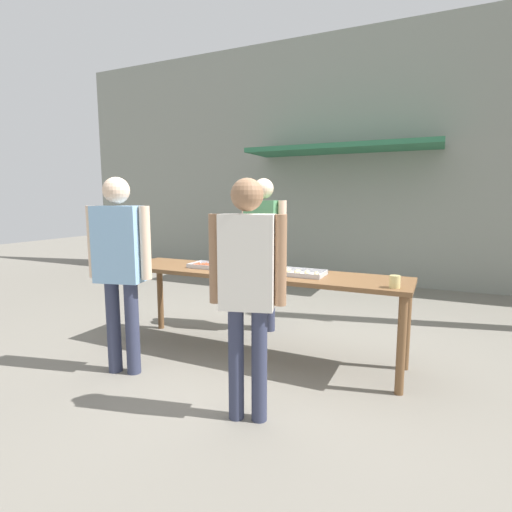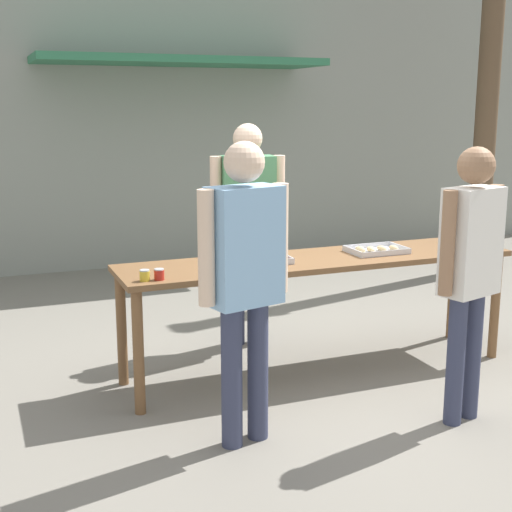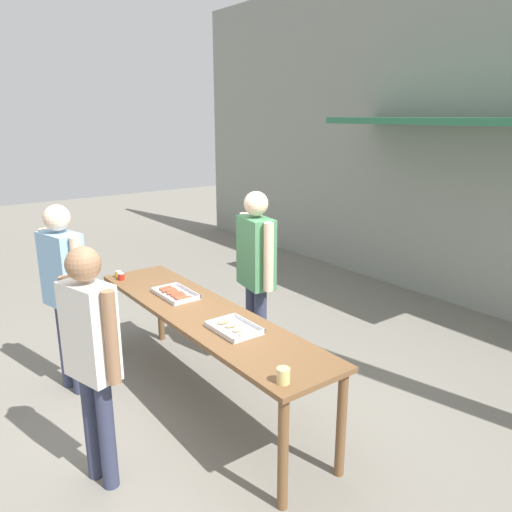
{
  "view_description": "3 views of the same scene",
  "coord_description": "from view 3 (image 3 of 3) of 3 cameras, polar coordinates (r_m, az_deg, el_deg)",
  "views": [
    {
      "loc": [
        1.62,
        -3.49,
        1.56
      ],
      "look_at": [
        0.0,
        0.0,
        1.0
      ],
      "focal_mm": 28.0,
      "sensor_mm": 36.0,
      "label": 1
    },
    {
      "loc": [
        -2.28,
        -4.47,
        1.93
      ],
      "look_at": [
        -0.49,
        -0.0,
        0.9
      ],
      "focal_mm": 50.0,
      "sensor_mm": 36.0,
      "label": 2
    },
    {
      "loc": [
        3.44,
        -2.01,
        2.47
      ],
      "look_at": [
        -0.26,
        0.76,
        1.16
      ],
      "focal_mm": 35.0,
      "sensor_mm": 36.0,
      "label": 3
    }
  ],
  "objects": [
    {
      "name": "person_customer_holding_hotdog",
      "position": [
        4.71,
        -21.1,
        -2.87
      ],
      "size": [
        0.57,
        0.31,
        1.74
      ],
      "rotation": [
        0.0,
        0.0,
        3.38
      ],
      "color": "#333851",
      "rests_on": "ground"
    },
    {
      "name": "person_server_behind_table",
      "position": [
        4.82,
        0.0,
        -1.02
      ],
      "size": [
        0.59,
        0.3,
        1.79
      ],
      "rotation": [
        0.0,
        0.0,
        -0.17
      ],
      "color": "#333851",
      "rests_on": "ground"
    },
    {
      "name": "condiment_jar_ketchup",
      "position": [
        5.24,
        -15.15,
        -2.28
      ],
      "size": [
        0.06,
        0.06,
        0.07
      ],
      "color": "#B22319",
      "rests_on": "serving_table"
    },
    {
      "name": "ground_plane",
      "position": [
        4.68,
        -5.77,
        -16.08
      ],
      "size": [
        24.0,
        24.0,
        0.0
      ],
      "primitive_type": "plane",
      "color": "slate"
    },
    {
      "name": "beer_cup",
      "position": [
        3.2,
        3.14,
        -13.49
      ],
      "size": [
        0.09,
        0.09,
        0.1
      ],
      "color": "#DBC67A",
      "rests_on": "serving_table"
    },
    {
      "name": "serving_table",
      "position": [
        4.33,
        -6.04,
        -7.5
      ],
      "size": [
        2.91,
        0.65,
        0.85
      ],
      "color": "brown",
      "rests_on": "ground"
    },
    {
      "name": "building_facade_back",
      "position": [
        6.91,
        23.94,
        12.74
      ],
      "size": [
        12.0,
        1.11,
        4.5
      ],
      "color": "gray",
      "rests_on": "ground"
    },
    {
      "name": "condiment_jar_mustard",
      "position": [
        5.32,
        -15.44,
        -2.02
      ],
      "size": [
        0.06,
        0.06,
        0.07
      ],
      "color": "gold",
      "rests_on": "serving_table"
    },
    {
      "name": "food_tray_sausages",
      "position": [
        4.69,
        -9.2,
        -4.34
      ],
      "size": [
        0.46,
        0.28,
        0.04
      ],
      "color": "silver",
      "rests_on": "serving_table"
    },
    {
      "name": "person_customer_with_cup",
      "position": [
        3.44,
        -18.32,
        -9.81
      ],
      "size": [
        0.51,
        0.29,
        1.69
      ],
      "rotation": [
        0.0,
        0.0,
        3.42
      ],
      "color": "#333851",
      "rests_on": "ground"
    },
    {
      "name": "food_tray_buns",
      "position": [
        3.92,
        -2.62,
        -8.2
      ],
      "size": [
        0.41,
        0.3,
        0.06
      ],
      "color": "silver",
      "rests_on": "serving_table"
    }
  ]
}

